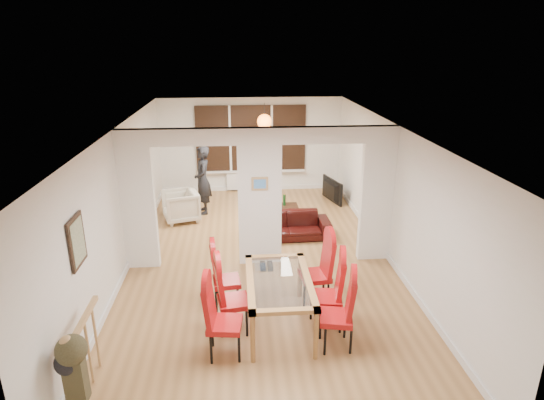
{
  "coord_description": "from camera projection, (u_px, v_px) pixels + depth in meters",
  "views": [
    {
      "loc": [
        -0.4,
        -7.89,
        4.02
      ],
      "look_at": [
        0.28,
        0.6,
        1.04
      ],
      "focal_mm": 30.0,
      "sensor_mm": 36.0,
      "label": 1
    }
  ],
  "objects": [
    {
      "name": "pillar_photo",
      "position": [
        260.0,
        184.0,
        8.16
      ],
      "size": [
        0.3,
        0.03,
        0.25
      ],
      "primitive_type": "cube",
      "color": "#4C8CD8",
      "rests_on": "divider_wall"
    },
    {
      "name": "bottle",
      "position": [
        284.0,
        200.0,
        11.08
      ],
      "size": [
        0.07,
        0.07,
        0.29
      ],
      "primitive_type": "cylinder",
      "color": "#143F19",
      "rests_on": "coffee_table"
    },
    {
      "name": "floor",
      "position": [
        260.0,
        261.0,
        8.78
      ],
      "size": [
        5.0,
        9.0,
        0.01
      ],
      "primitive_type": "cube",
      "color": "#9C6E3F",
      "rests_on": "ground"
    },
    {
      "name": "room_walls",
      "position": [
        260.0,
        198.0,
        8.35
      ],
      "size": [
        5.0,
        9.0,
        2.6
      ],
      "primitive_type": null,
      "color": "silver",
      "rests_on": "floor"
    },
    {
      "name": "television",
      "position": [
        329.0,
        190.0,
        11.97
      ],
      "size": [
        1.04,
        0.41,
        0.6
      ],
      "primitive_type": "imported",
      "rotation": [
        0.0,
        0.0,
        1.84
      ],
      "color": "black",
      "rests_on": "floor"
    },
    {
      "name": "dining_chair_ra",
      "position": [
        336.0,
        312.0,
        6.17
      ],
      "size": [
        0.51,
        0.51,
        1.09
      ],
      "primitive_type": null,
      "rotation": [
        0.0,
        0.0,
        -0.2
      ],
      "color": "#9F1012",
      "rests_on": "floor"
    },
    {
      "name": "dining_table",
      "position": [
        279.0,
        303.0,
        6.67
      ],
      "size": [
        0.93,
        1.66,
        0.78
      ],
      "primitive_type": null,
      "color": "olive",
      "rests_on": "floor"
    },
    {
      "name": "divider_wall",
      "position": [
        260.0,
        198.0,
        8.35
      ],
      "size": [
        5.0,
        0.18,
        2.6
      ],
      "primitive_type": "cube",
      "color": "white",
      "rests_on": "floor"
    },
    {
      "name": "armchair",
      "position": [
        181.0,
        206.0,
        10.67
      ],
      "size": [
        0.96,
        0.98,
        0.72
      ],
      "primitive_type": "imported",
      "rotation": [
        0.0,
        0.0,
        -1.28
      ],
      "color": "beige",
      "rests_on": "floor"
    },
    {
      "name": "sofa",
      "position": [
        287.0,
        225.0,
        9.78
      ],
      "size": [
        1.85,
        0.75,
        0.54
      ],
      "primitive_type": "imported",
      "rotation": [
        0.0,
        0.0,
        0.02
      ],
      "color": "black",
      "rests_on": "floor"
    },
    {
      "name": "bay_window_blinds",
      "position": [
        251.0,
        138.0,
        12.46
      ],
      "size": [
        3.0,
        0.08,
        1.8
      ],
      "primitive_type": "cube",
      "color": "black",
      "rests_on": "room_walls"
    },
    {
      "name": "dining_chair_rc",
      "position": [
        315.0,
        271.0,
        7.22
      ],
      "size": [
        0.51,
        0.51,
        1.14
      ],
      "primitive_type": null,
      "rotation": [
        0.0,
        0.0,
        0.12
      ],
      "color": "#9F1012",
      "rests_on": "floor"
    },
    {
      "name": "coffee_table",
      "position": [
        278.0,
        210.0,
        11.12
      ],
      "size": [
        1.06,
        0.73,
        0.22
      ],
      "primitive_type": null,
      "rotation": [
        0.0,
        0.0,
        0.27
      ],
      "color": "black",
      "rests_on": "floor"
    },
    {
      "name": "radiator",
      "position": [
        252.0,
        181.0,
        12.82
      ],
      "size": [
        1.4,
        0.08,
        0.5
      ],
      "primitive_type": "cube",
      "color": "white",
      "rests_on": "floor"
    },
    {
      "name": "pendant_light",
      "position": [
        264.0,
        121.0,
        11.2
      ],
      "size": [
        0.36,
        0.36,
        0.36
      ],
      "primitive_type": "sphere",
      "color": "orange",
      "rests_on": "room_walls"
    },
    {
      "name": "dining_chair_rb",
      "position": [
        326.0,
        293.0,
        6.61
      ],
      "size": [
        0.51,
        0.51,
        1.12
      ],
      "primitive_type": null,
      "rotation": [
        0.0,
        0.0,
        -0.15
      ],
      "color": "#9F1012",
      "rests_on": "floor"
    },
    {
      "name": "stair_newel",
      "position": [
        87.0,
        349.0,
        5.42
      ],
      "size": [
        0.4,
        1.2,
        1.1
      ],
      "primitive_type": null,
      "color": "#AC824F",
      "rests_on": "floor"
    },
    {
      "name": "dining_chair_lb",
      "position": [
        234.0,
        296.0,
        6.53
      ],
      "size": [
        0.51,
        0.51,
        1.1
      ],
      "primitive_type": null,
      "rotation": [
        0.0,
        0.0,
        0.17
      ],
      "color": "#9F1012",
      "rests_on": "floor"
    },
    {
      "name": "bowl",
      "position": [
        274.0,
        203.0,
        11.16
      ],
      "size": [
        0.21,
        0.21,
        0.05
      ],
      "primitive_type": "imported",
      "color": "black",
      "rests_on": "coffee_table"
    },
    {
      "name": "dining_chair_lc",
      "position": [
        226.0,
        277.0,
        7.14
      ],
      "size": [
        0.46,
        0.46,
        1.04
      ],
      "primitive_type": null,
      "rotation": [
        0.0,
        0.0,
        0.13
      ],
      "color": "#9F1012",
      "rests_on": "floor"
    },
    {
      "name": "dining_chair_la",
      "position": [
        225.0,
        319.0,
        6.0
      ],
      "size": [
        0.49,
        0.49,
        1.11
      ],
      "primitive_type": null,
      "rotation": [
        0.0,
        0.0,
        -0.12
      ],
      "color": "#9F1012",
      "rests_on": "floor"
    },
    {
      "name": "person",
      "position": [
        203.0,
        180.0,
        11.01
      ],
      "size": [
        0.66,
        0.49,
        1.67
      ],
      "primitive_type": "imported",
      "rotation": [
        0.0,
        0.0,
        -1.41
      ],
      "color": "black",
      "rests_on": "floor"
    },
    {
      "name": "shoes",
      "position": [
        266.0,
        267.0,
        8.47
      ],
      "size": [
        0.24,
        0.26,
        0.1
      ],
      "primitive_type": null,
      "color": "black",
      "rests_on": "floor"
    },
    {
      "name": "wall_poster",
      "position": [
        77.0,
        241.0,
        5.81
      ],
      "size": [
        0.04,
        0.52,
        0.67
      ],
      "primitive_type": "cube",
      "color": "gray",
      "rests_on": "room_walls"
    }
  ]
}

